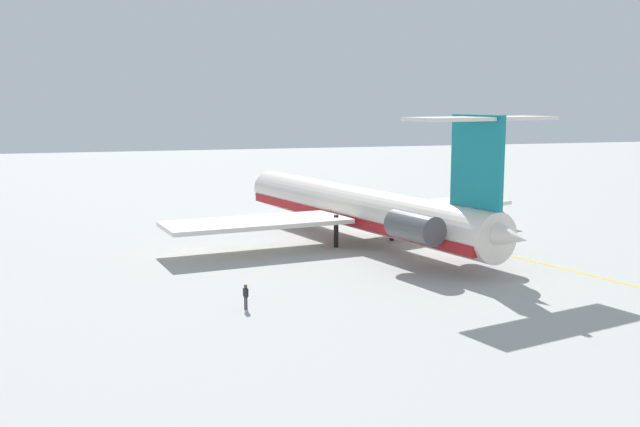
{
  "coord_description": "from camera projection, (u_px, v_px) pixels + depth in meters",
  "views": [
    {
      "loc": [
        -69.88,
        37.44,
        14.25
      ],
      "look_at": [
        -0.59,
        16.75,
        3.1
      ],
      "focal_mm": 40.99,
      "sensor_mm": 36.0,
      "label": 1
    }
  ],
  "objects": [
    {
      "name": "ground",
      "position": [
        467.0,
        234.0,
        78.94
      ],
      "size": [
        292.17,
        292.17,
        0.0
      ],
      "primitive_type": "plane",
      "color": "#ADADA8"
    },
    {
      "name": "main_jetliner",
      "position": [
        365.0,
        209.0,
        73.14
      ],
      "size": [
        44.71,
        39.96,
        13.18
      ],
      "rotation": [
        0.0,
        0.0,
        0.24
      ],
      "color": "silver",
      "rests_on": "ground"
    },
    {
      "name": "ground_crew_near_tail",
      "position": [
        246.0,
        294.0,
        50.3
      ],
      "size": [
        0.34,
        0.34,
        1.78
      ],
      "rotation": [
        0.0,
        0.0,
        2.37
      ],
      "color": "black",
      "rests_on": "ground"
    },
    {
      "name": "taxiway_centreline",
      "position": [
        436.0,
        237.0,
        77.27
      ],
      "size": [
        78.02,
        19.49,
        0.01
      ],
      "primitive_type": "cube",
      "rotation": [
        0.0,
        0.0,
        0.24
      ],
      "color": "gold",
      "rests_on": "ground"
    },
    {
      "name": "ground_crew_near_nose",
      "position": [
        370.0,
        197.0,
        101.38
      ],
      "size": [
        0.45,
        0.28,
        1.77
      ],
      "rotation": [
        0.0,
        0.0,
        1.52
      ],
      "color": "black",
      "rests_on": "ground"
    }
  ]
}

